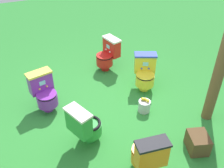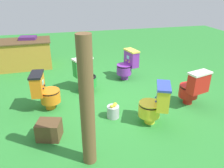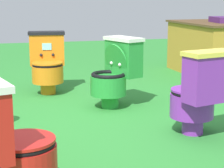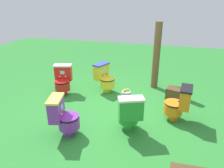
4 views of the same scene
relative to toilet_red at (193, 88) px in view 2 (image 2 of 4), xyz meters
name	(u,v)px [view 2 (image 2 of 4)]	position (x,y,z in m)	size (l,w,h in m)	color
ground	(116,97)	(-1.35, 0.67, -0.37)	(14.00, 14.00, 0.00)	#2D8433
toilet_red	(193,88)	(0.00, 0.00, 0.00)	(0.52, 0.58, 0.73)	red
toilet_yellow	(155,104)	(-0.96, -0.41, 0.00)	(0.61, 0.56, 0.73)	yellow
toilet_green	(86,75)	(-1.91, 1.14, 0.00)	(0.56, 0.61, 0.73)	green
toilet_purple	(127,65)	(-0.82, 1.55, 0.00)	(0.57, 0.51, 0.73)	purple
toilet_orange	(45,91)	(-2.76, 0.53, 0.00)	(0.53, 0.46, 0.73)	orange
vendor_table	(25,54)	(-3.35, 3.03, 0.02)	(1.49, 0.91, 0.85)	#B7842D
wooden_post	(87,105)	(-2.17, -1.03, 0.49)	(0.18, 0.18, 1.73)	brown
small_crate	(49,130)	(-2.70, -0.40, -0.23)	(0.29, 0.35, 0.29)	brown
lemon_bucket	(113,111)	(-1.60, -0.07, -0.25)	(0.22, 0.22, 0.28)	#B7B7BF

